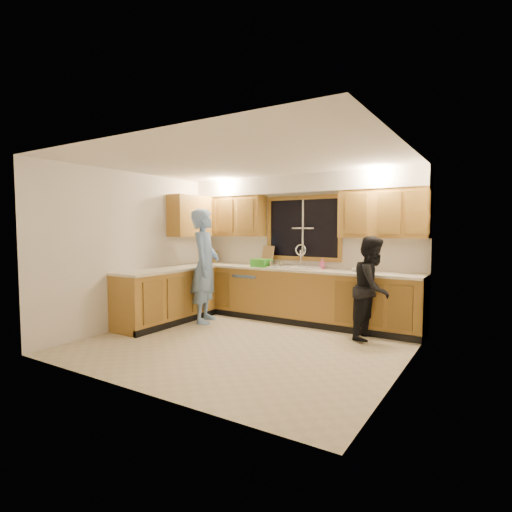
{
  "coord_description": "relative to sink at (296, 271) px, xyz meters",
  "views": [
    {
      "loc": [
        3.02,
        -4.52,
        1.6
      ],
      "look_at": [
        -0.21,
        0.65,
        1.18
      ],
      "focal_mm": 28.0,
      "sensor_mm": 36.0,
      "label": 1
    }
  ],
  "objects": [
    {
      "name": "floor",
      "position": [
        0.0,
        -1.6,
        -0.86
      ],
      "size": [
        4.2,
        4.2,
        0.0
      ],
      "primitive_type": "plane",
      "color": "beige",
      "rests_on": "ground"
    },
    {
      "name": "ceiling",
      "position": [
        0.0,
        -1.6,
        1.64
      ],
      "size": [
        4.2,
        4.2,
        0.0
      ],
      "primitive_type": "plane",
      "rotation": [
        3.14,
        0.0,
        0.0
      ],
      "color": "white"
    },
    {
      "name": "wall_back",
      "position": [
        0.0,
        0.3,
        0.39
      ],
      "size": [
        4.2,
        0.0,
        4.2
      ],
      "primitive_type": "plane",
      "rotation": [
        1.57,
        0.0,
        0.0
      ],
      "color": "white",
      "rests_on": "ground"
    },
    {
      "name": "wall_left",
      "position": [
        -2.1,
        -1.6,
        0.39
      ],
      "size": [
        0.0,
        3.8,
        3.8
      ],
      "primitive_type": "plane",
      "rotation": [
        1.57,
        0.0,
        1.57
      ],
      "color": "white",
      "rests_on": "ground"
    },
    {
      "name": "wall_right",
      "position": [
        2.1,
        -1.6,
        0.39
      ],
      "size": [
        0.0,
        3.8,
        3.8
      ],
      "primitive_type": "plane",
      "rotation": [
        1.57,
        0.0,
        -1.57
      ],
      "color": "white",
      "rests_on": "ground"
    },
    {
      "name": "base_cabinets_back",
      "position": [
        0.0,
        -0.0,
        -0.42
      ],
      "size": [
        4.2,
        0.6,
        0.88
      ],
      "primitive_type": "cube",
      "color": "#AD7C32",
      "rests_on": "ground"
    },
    {
      "name": "base_cabinets_left",
      "position": [
        -1.8,
        -1.25,
        -0.42
      ],
      "size": [
        0.6,
        1.9,
        0.88
      ],
      "primitive_type": "cube",
      "color": "#AD7C32",
      "rests_on": "ground"
    },
    {
      "name": "countertop_back",
      "position": [
        0.0,
        -0.02,
        0.04
      ],
      "size": [
        4.2,
        0.63,
        0.04
      ],
      "primitive_type": "cube",
      "color": "beige",
      "rests_on": "base_cabinets_back"
    },
    {
      "name": "countertop_left",
      "position": [
        -1.79,
        -1.25,
        0.04
      ],
      "size": [
        0.63,
        1.9,
        0.04
      ],
      "primitive_type": "cube",
      "color": "beige",
      "rests_on": "base_cabinets_left"
    },
    {
      "name": "upper_cabinets_left",
      "position": [
        -1.43,
        0.13,
        0.96
      ],
      "size": [
        1.35,
        0.33,
        0.75
      ],
      "primitive_type": "cube",
      "color": "#AD7C32",
      "rests_on": "wall_back"
    },
    {
      "name": "upper_cabinets_right",
      "position": [
        1.43,
        0.13,
        0.96
      ],
      "size": [
        1.35,
        0.33,
        0.75
      ],
      "primitive_type": "cube",
      "color": "#AD7C32",
      "rests_on": "wall_back"
    },
    {
      "name": "upper_cabinets_return",
      "position": [
        -1.94,
        -0.48,
        0.96
      ],
      "size": [
        0.33,
        0.9,
        0.75
      ],
      "primitive_type": "cube",
      "color": "#AD7C32",
      "rests_on": "wall_left"
    },
    {
      "name": "soffit",
      "position": [
        0.0,
        0.12,
        1.49
      ],
      "size": [
        4.2,
        0.35,
        0.3
      ],
      "primitive_type": "cube",
      "color": "silver",
      "rests_on": "wall_back"
    },
    {
      "name": "window_frame",
      "position": [
        0.0,
        0.29,
        0.74
      ],
      "size": [
        1.44,
        0.03,
        1.14
      ],
      "color": "black",
      "rests_on": "wall_back"
    },
    {
      "name": "sink",
      "position": [
        0.0,
        0.0,
        0.0
      ],
      "size": [
        0.86,
        0.52,
        0.57
      ],
      "color": "silver",
      "rests_on": "countertop_back"
    },
    {
      "name": "dishwasher",
      "position": [
        -0.85,
        -0.01,
        -0.45
      ],
      "size": [
        0.6,
        0.56,
        0.82
      ],
      "primitive_type": "cube",
      "color": "white",
      "rests_on": "floor"
    },
    {
      "name": "stove",
      "position": [
        -1.8,
        -1.82,
        -0.41
      ],
      "size": [
        0.58,
        0.75,
        0.9
      ],
      "primitive_type": "cube",
      "color": "white",
      "rests_on": "floor"
    },
    {
      "name": "man",
      "position": [
        -1.3,
        -0.85,
        0.1
      ],
      "size": [
        0.71,
        0.83,
        1.93
      ],
      "primitive_type": "imported",
      "rotation": [
        0.0,
        0.0,
        2.01
      ],
      "color": "#7098D5",
      "rests_on": "floor"
    },
    {
      "name": "woman",
      "position": [
        1.43,
        -0.42,
        -0.12
      ],
      "size": [
        0.64,
        0.78,
        1.49
      ],
      "primitive_type": "imported",
      "rotation": [
        0.0,
        0.0,
        1.46
      ],
      "color": "black",
      "rests_on": "floor"
    },
    {
      "name": "knife_block",
      "position": [
        -1.84,
        0.11,
        0.17
      ],
      "size": [
        0.16,
        0.15,
        0.23
      ],
      "primitive_type": "cube",
      "rotation": [
        0.0,
        0.0,
        0.51
      ],
      "color": "olive",
      "rests_on": "countertop_back"
    },
    {
      "name": "cutting_board",
      "position": [
        -0.67,
        0.2,
        0.24
      ],
      "size": [
        0.28,
        0.15,
        0.36
      ],
      "primitive_type": "cube",
      "rotation": [
        -0.21,
        0.0,
        -0.23
      ],
      "color": "tan",
      "rests_on": "countertop_back"
    },
    {
      "name": "dish_crate",
      "position": [
        -0.6,
        -0.13,
        0.12
      ],
      "size": [
        0.31,
        0.3,
        0.14
      ],
      "primitive_type": "cube",
      "rotation": [
        0.0,
        0.0,
        -0.07
      ],
      "color": "green",
      "rests_on": "countertop_back"
    },
    {
      "name": "soap_bottle",
      "position": [
        0.42,
        0.14,
        0.15
      ],
      "size": [
        0.11,
        0.11,
        0.18
      ],
      "primitive_type": "imported",
      "rotation": [
        0.0,
        0.0,
        0.43
      ],
      "color": "#EF5B9B",
      "rests_on": "countertop_back"
    },
    {
      "name": "bowl",
      "position": [
        1.11,
        -0.03,
        0.08
      ],
      "size": [
        0.23,
        0.23,
        0.05
      ],
      "primitive_type": "imported",
      "rotation": [
        0.0,
        0.0,
        0.01
      ],
      "color": "silver",
      "rests_on": "countertop_back"
    },
    {
      "name": "can_left",
      "position": [
        -0.4,
        -0.17,
        0.11
      ],
      "size": [
        0.07,
        0.07,
        0.12
      ],
      "primitive_type": "cylinder",
      "rotation": [
        0.0,
        0.0,
        -0.15
      ],
      "color": "#B7A98C",
      "rests_on": "countertop_back"
    },
    {
      "name": "can_right",
      "position": [
        -0.19,
        -0.16,
        0.11
      ],
      "size": [
        0.07,
        0.07,
        0.11
      ],
      "primitive_type": "cylinder",
      "rotation": [
        0.0,
        0.0,
        0.18
      ],
      "color": "#B7A98C",
      "rests_on": "countertop_back"
    }
  ]
}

